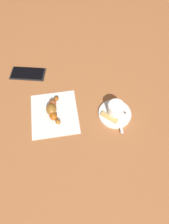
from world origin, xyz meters
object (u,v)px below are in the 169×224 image
object	(u,v)px
sugar_packet	(109,117)
cell_phone	(28,73)
saucer	(115,114)
croissant	(52,109)
napkin	(54,114)
teaspoon	(116,111)
espresso_cup	(116,109)

from	to	relation	value
sugar_packet	cell_phone	size ratio (longest dim) A/B	0.43
saucer	croissant	size ratio (longest dim) A/B	0.95
saucer	sugar_packet	world-z (taller)	sugar_packet
saucer	cell_phone	bearing A→B (deg)	-40.13
sugar_packet	napkin	size ratio (longest dim) A/B	0.35
sugar_packet	cell_phone	world-z (taller)	sugar_packet
teaspoon	sugar_packet	xyz separation A→B (m)	(0.03, 0.02, 0.00)
croissant	cell_phone	world-z (taller)	croissant
sugar_packet	croissant	bearing A→B (deg)	-154.98
napkin	sugar_packet	bearing A→B (deg)	162.85
sugar_packet	teaspoon	bearing A→B (deg)	76.23
croissant	sugar_packet	bearing A→B (deg)	160.90
espresso_cup	cell_phone	bearing A→B (deg)	-39.36
teaspoon	sugar_packet	distance (m)	0.04
napkin	croissant	xyz separation A→B (m)	(0.00, -0.01, 0.02)
croissant	napkin	bearing A→B (deg)	115.74
cell_phone	espresso_cup	bearing A→B (deg)	140.64
napkin	teaspoon	bearing A→B (deg)	170.28
croissant	saucer	bearing A→B (deg)	166.48
napkin	cell_phone	size ratio (longest dim) A/B	1.21
teaspoon	saucer	bearing A→B (deg)	39.45
sugar_packet	saucer	bearing A→B (deg)	73.85
sugar_packet	croissant	size ratio (longest dim) A/B	0.53
espresso_cup	sugar_packet	xyz separation A→B (m)	(0.03, 0.02, -0.02)
sugar_packet	napkin	world-z (taller)	sugar_packet
saucer	espresso_cup	xyz separation A→B (m)	(-0.00, -0.00, 0.03)
espresso_cup	napkin	distance (m)	0.24
saucer	espresso_cup	size ratio (longest dim) A/B	1.71
sugar_packet	cell_phone	xyz separation A→B (m)	(0.29, -0.28, -0.01)
sugar_packet	cell_phone	distance (m)	0.41
saucer	croissant	world-z (taller)	croissant
napkin	espresso_cup	bearing A→B (deg)	169.71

